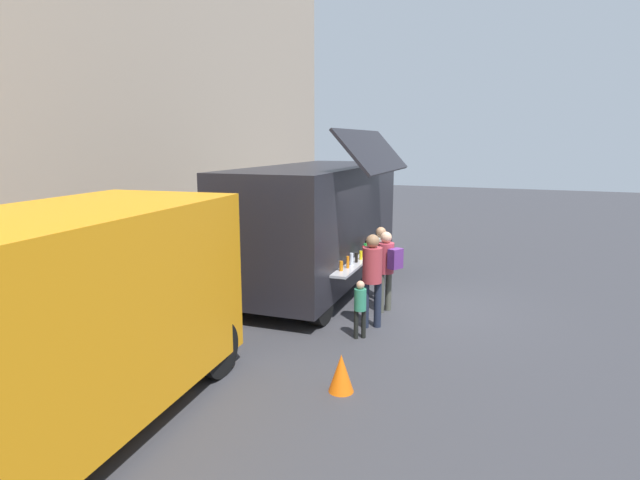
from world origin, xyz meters
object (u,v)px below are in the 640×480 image
traffic_cone_orange (341,373)px  customer_front_ordering (380,257)px  food_truck_main (318,221)px  trash_bin (302,230)px  delivery_truck_second (28,330)px  customer_rear_waiting (372,272)px  customer_mid_with_backpack (387,263)px  child_near_queue (360,304)px

traffic_cone_orange → customer_front_ordering: bearing=8.0°
food_truck_main → trash_bin: size_ratio=6.42×
delivery_truck_second → trash_bin: size_ratio=5.99×
food_truck_main → customer_rear_waiting: size_ratio=3.63×
customer_front_ordering → customer_rear_waiting: customer_rear_waiting is taller
trash_bin → customer_mid_with_backpack: bearing=-142.7°
traffic_cone_orange → delivery_truck_second: bearing=134.4°
delivery_truck_second → customer_rear_waiting: size_ratio=3.39×
customer_rear_waiting → traffic_cone_orange: bearing=158.8°
food_truck_main → delivery_truck_second: size_ratio=1.07×
customer_front_ordering → customer_rear_waiting: bearing=107.9°
traffic_cone_orange → customer_rear_waiting: size_ratio=0.31×
customer_front_ordering → child_near_queue: 2.44m
food_truck_main → child_near_queue: (-2.91, -1.97, -0.95)m
traffic_cone_orange → trash_bin: size_ratio=0.54×
delivery_truck_second → trash_bin: (11.95, 1.95, -0.97)m
customer_front_ordering → child_near_queue: customer_front_ordering is taller
trash_bin → child_near_queue: bearing=-149.7°
customer_front_ordering → food_truck_main: bearing=-9.2°
trash_bin → child_near_queue: (-7.33, -4.29, 0.13)m
child_near_queue → trash_bin: bearing=-4.0°
food_truck_main → delivery_truck_second: bearing=175.9°
delivery_truck_second → customer_front_ordering: delivery_truck_second is taller
customer_mid_with_backpack → customer_rear_waiting: (-0.97, 0.04, 0.04)m
delivery_truck_second → child_near_queue: size_ratio=5.70×
customer_mid_with_backpack → customer_rear_waiting: 0.97m
customer_rear_waiting → food_truck_main: bearing=13.4°
food_truck_main → trash_bin: 5.10m
customer_rear_waiting → child_near_queue: customer_rear_waiting is taller
delivery_truck_second → traffic_cone_orange: size_ratio=11.00×
trash_bin → food_truck_main: bearing=-152.2°
delivery_truck_second → traffic_cone_orange: 3.94m
food_truck_main → traffic_cone_orange: (-4.92, -2.31, -1.31)m
delivery_truck_second → customer_mid_with_backpack: size_ratio=3.61×
trash_bin → child_near_queue: 8.49m
customer_mid_with_backpack → customer_rear_waiting: customer_rear_waiting is taller
traffic_cone_orange → trash_bin: bearing=26.4°
traffic_cone_orange → food_truck_main: bearing=25.1°
food_truck_main → traffic_cone_orange: 5.59m
trash_bin → customer_front_ordering: 6.37m
trash_bin → child_near_queue: child_near_queue is taller
customer_front_ordering → customer_mid_with_backpack: bearing=121.5°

